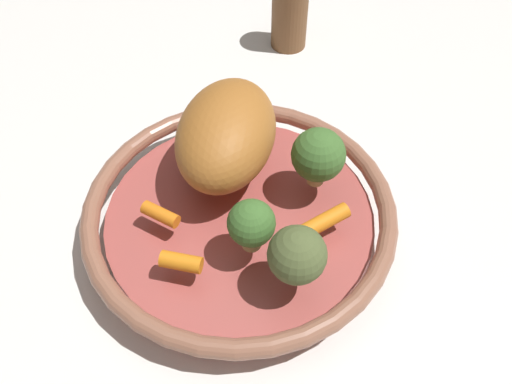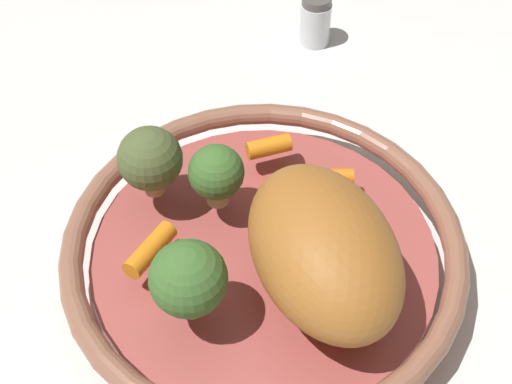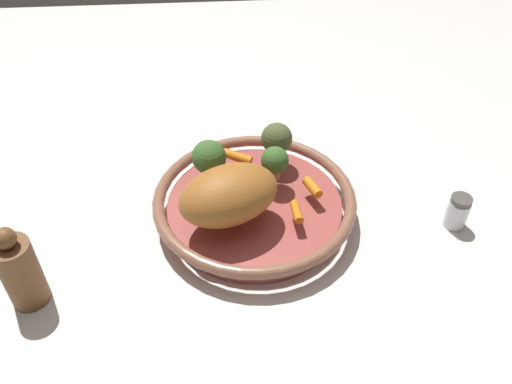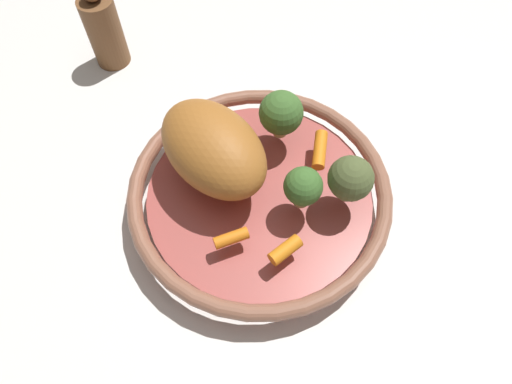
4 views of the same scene
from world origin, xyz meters
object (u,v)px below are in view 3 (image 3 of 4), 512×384
object	(u,v)px
baby_carrot_right	(237,157)
roast_chicken_piece	(229,195)
broccoli_floret_edge	(275,161)
broccoli_floret_large	(277,139)
broccoli_floret_small	(209,157)
salt_shaker	(457,212)
pepper_mill	(20,271)
baby_carrot_back	(297,212)
baby_carrot_center	(313,188)
serving_bowl	(255,205)

from	to	relation	value
baby_carrot_right	roast_chicken_piece	bearing A→B (deg)	-97.87
broccoli_floret_edge	broccoli_floret_large	world-z (taller)	broccoli_floret_large
broccoli_floret_small	salt_shaker	bearing A→B (deg)	-13.39
broccoli_floret_large	broccoli_floret_edge	bearing A→B (deg)	-98.96
broccoli_floret_edge	pepper_mill	world-z (taller)	pepper_mill
roast_chicken_piece	baby_carrot_right	world-z (taller)	roast_chicken_piece
baby_carrot_right	broccoli_floret_edge	distance (m)	0.08
broccoli_floret_large	pepper_mill	xyz separation A→B (m)	(-0.39, -0.24, -0.03)
baby_carrot_back	pepper_mill	world-z (taller)	pepper_mill
baby_carrot_center	pepper_mill	xyz separation A→B (m)	(-0.44, -0.15, 0.00)
broccoli_floret_edge	broccoli_floret_large	xyz separation A→B (m)	(0.01, 0.06, 0.00)
baby_carrot_back	broccoli_floret_large	xyz separation A→B (m)	(-0.02, 0.15, 0.03)
baby_carrot_right	salt_shaker	distance (m)	0.38
broccoli_floret_edge	pepper_mill	size ratio (longest dim) A/B	0.41
pepper_mill	baby_carrot_center	bearing A→B (deg)	18.49
serving_bowl	broccoli_floret_large	xyz separation A→B (m)	(0.05, 0.10, 0.06)
serving_bowl	baby_carrot_back	xyz separation A→B (m)	(0.06, -0.06, 0.03)
baby_carrot_back	broccoli_floret_small	bearing A→B (deg)	141.72
broccoli_floret_edge	pepper_mill	xyz separation A→B (m)	(-0.38, -0.19, -0.02)
baby_carrot_back	pepper_mill	size ratio (longest dim) A/B	0.28
serving_bowl	broccoli_floret_small	distance (m)	0.11
baby_carrot_right	broccoli_floret_small	size ratio (longest dim) A/B	0.75
baby_carrot_center	broccoli_floret_large	xyz separation A→B (m)	(-0.05, 0.10, 0.03)
baby_carrot_center	broccoli_floret_small	world-z (taller)	broccoli_floret_small
serving_bowl	broccoli_floret_small	size ratio (longest dim) A/B	4.82
broccoli_floret_edge	salt_shaker	world-z (taller)	broccoli_floret_edge
pepper_mill	broccoli_floret_large	bearing A→B (deg)	32.27
roast_chicken_piece	broccoli_floret_edge	world-z (taller)	roast_chicken_piece
baby_carrot_center	broccoli_floret_large	size ratio (longest dim) A/B	0.60
serving_bowl	pepper_mill	bearing A→B (deg)	-156.67
baby_carrot_center	broccoli_floret_large	distance (m)	0.11
baby_carrot_center	baby_carrot_back	size ratio (longest dim) A/B	0.99
serving_bowl	baby_carrot_back	world-z (taller)	baby_carrot_back
broccoli_floret_small	broccoli_floret_large	size ratio (longest dim) A/B	1.04
baby_carrot_center	salt_shaker	xyz separation A→B (m)	(0.24, -0.04, -0.03)
broccoli_floret_edge	pepper_mill	distance (m)	0.42
baby_carrot_back	baby_carrot_right	size ratio (longest dim) A/B	0.77
baby_carrot_right	pepper_mill	bearing A→B (deg)	-143.17
pepper_mill	broccoli_floret_edge	bearing A→B (deg)	26.49
pepper_mill	broccoli_floret_small	bearing A→B (deg)	36.49
broccoli_floret_small	pepper_mill	world-z (taller)	pepper_mill
serving_bowl	salt_shaker	world-z (taller)	salt_shaker
baby_carrot_center	broccoli_floret_small	bearing A→B (deg)	162.74
serving_bowl	baby_carrot_center	xyz separation A→B (m)	(0.10, -0.00, 0.03)
salt_shaker	baby_carrot_center	bearing A→B (deg)	169.43
broccoli_floret_large	roast_chicken_piece	bearing A→B (deg)	-121.84
baby_carrot_back	roast_chicken_piece	bearing A→B (deg)	175.12
baby_carrot_center	salt_shaker	size ratio (longest dim) A/B	0.66
broccoli_floret_small	salt_shaker	distance (m)	0.42
broccoli_floret_edge	serving_bowl	bearing A→B (deg)	-131.94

